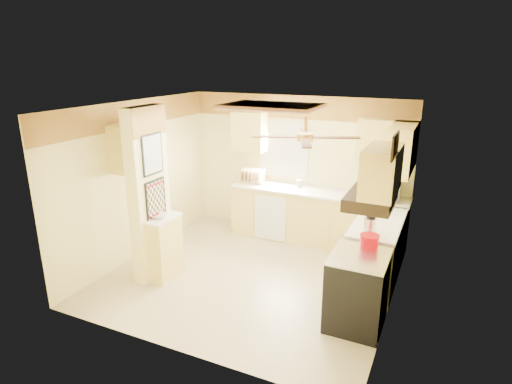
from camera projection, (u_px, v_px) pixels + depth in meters
The scene contains 34 objects.
floor at pixel (251, 275), 6.40m from camera, with size 4.00×4.00×0.00m, color tan.
ceiling at pixel (251, 106), 5.65m from camera, with size 4.00×4.00×0.00m, color white.
wall_back at pixel (297, 166), 7.67m from camera, with size 4.00×4.00×0.00m, color #FFF19B.
wall_front at pixel (171, 248), 4.38m from camera, with size 4.00×4.00×0.00m, color #FFF19B.
wall_left at pixel (138, 180), 6.82m from camera, with size 3.80×3.80×0.00m, color #FFF19B.
wall_right at pixel (399, 218), 5.22m from camera, with size 3.80×3.80×0.00m, color #FFF19B.
wallpaper_border at pixel (298, 107), 7.33m from camera, with size 4.00×0.02×0.40m, color gold.
partition_column at pixel (149, 195), 6.09m from camera, with size 0.20×0.70×2.50m, color #FFF19B.
partition_ledge at pixel (165, 249), 6.24m from camera, with size 0.25×0.55×0.90m, color #FFDD75.
ledge_top at pixel (163, 219), 6.10m from camera, with size 0.28×0.58×0.04m, color white.
lower_cabinets_back at pixel (317, 218), 7.45m from camera, with size 3.00×0.60×0.90m, color #FFDD75.
lower_cabinets_right at pixel (377, 253), 6.10m from camera, with size 0.60×1.40×0.90m, color #FFDD75.
countertop_back at pixel (318, 192), 7.30m from camera, with size 3.04×0.64×0.04m, color white.
countertop_right at pixel (379, 222), 5.96m from camera, with size 0.64×1.44×0.04m, color white.
dishwasher_panel at pixel (270, 218), 7.48m from camera, with size 0.58×0.02×0.80m, color white.
window at pixel (284, 149), 7.67m from camera, with size 0.92×0.02×1.02m.
upper_cab_back_left at pixel (250, 131), 7.68m from camera, with size 0.60×0.35×0.70m, color #FFDD75.
upper_cab_back_right at pixel (387, 142), 6.71m from camera, with size 0.90×0.35×0.70m, color #FFDD75.
upper_cab_right at pixel (402, 149), 6.19m from camera, with size 0.35×1.00×0.70m, color #FFDD75.
upper_cab_left_wall at pixel (133, 147), 6.36m from camera, with size 0.35×0.75×0.70m, color #FFDD75.
upper_cab_over_stove at pixel (382, 171), 4.60m from camera, with size 0.35×0.76×0.52m, color #FFDD75.
stove at pixel (357, 290), 5.11m from camera, with size 0.68×0.77×0.92m.
range_hood at pixel (371, 199), 4.74m from camera, with size 0.50×0.76×0.14m, color black.
poster_menu at pixel (152, 154), 5.86m from camera, with size 0.02×0.42×0.57m.
poster_nashville at pixel (156, 199), 6.06m from camera, with size 0.02×0.42×0.57m.
ceiling_light_panel at pixel (272, 106), 6.05m from camera, with size 1.35×0.95×0.06m.
ceiling_fan at pixel (305, 137), 4.70m from camera, with size 1.15×1.15×0.26m.
vent_grate at pixel (395, 146), 4.13m from camera, with size 0.02×0.40×0.25m, color black.
microwave at pixel (382, 189), 6.85m from camera, with size 0.57×0.39×0.32m, color white.
bowl at pixel (160, 216), 6.08m from camera, with size 0.22×0.22×0.05m, color white.
dutch_oven at pixel (369, 241), 5.17m from camera, with size 0.24×0.24×0.16m.
kettle at pixel (370, 226), 5.48m from camera, with size 0.17×0.17×0.26m.
dish_rack at pixel (252, 178), 7.79m from camera, with size 0.45×0.35×0.24m.
utensil_crock at pixel (299, 183), 7.52m from camera, with size 0.10×0.10×0.20m.
Camera 1 is at (2.47, -5.17, 3.12)m, focal length 30.00 mm.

